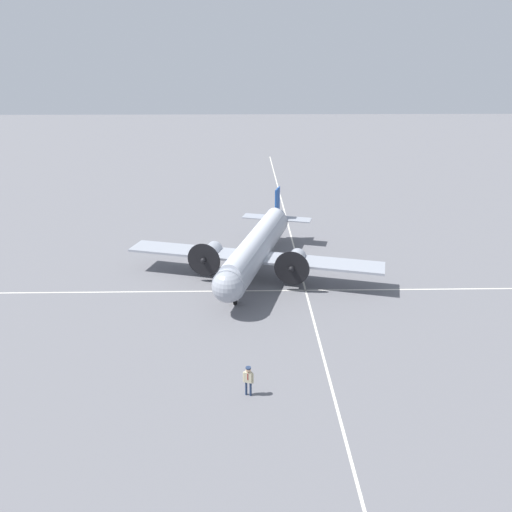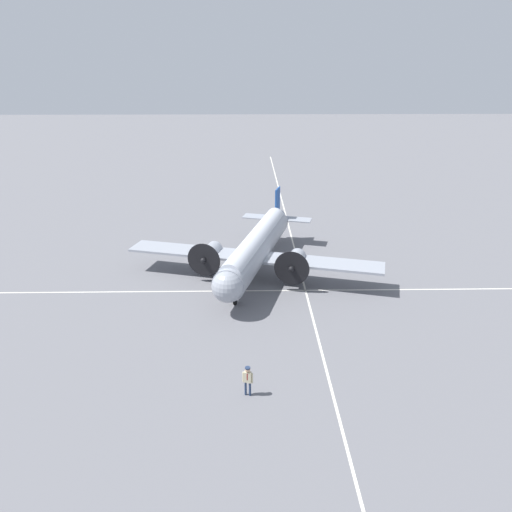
% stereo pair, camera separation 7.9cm
% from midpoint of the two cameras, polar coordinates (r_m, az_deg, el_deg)
% --- Properties ---
extents(ground_plane, '(300.00, 300.00, 0.00)m').
position_cam_midpoint_polar(ground_plane, '(44.89, 0.05, -1.96)').
color(ground_plane, slate).
extents(apron_line_eastwest, '(120.00, 0.16, 0.01)m').
position_cam_midpoint_polar(apron_line_eastwest, '(45.15, 5.20, -1.91)').
color(apron_line_eastwest, silver).
rests_on(apron_line_eastwest, ground_plane).
extents(apron_line_northsouth, '(0.16, 120.00, 0.01)m').
position_cam_midpoint_polar(apron_line_northsouth, '(41.47, 0.15, -3.99)').
color(apron_line_northsouth, silver).
rests_on(apron_line_northsouth, ground_plane).
extents(airliner_main, '(19.35, 22.16, 5.72)m').
position_cam_midpoint_polar(airliner_main, '(43.61, -0.08, 0.87)').
color(airliner_main, '#9399A3').
rests_on(airliner_main, ground_plane).
extents(crew_foreground, '(0.38, 0.61, 1.85)m').
position_cam_midpoint_polar(crew_foreground, '(28.77, -0.87, -13.74)').
color(crew_foreground, navy).
rests_on(crew_foreground, ground_plane).
extents(suitcase_near_door, '(0.47, 0.14, 0.48)m').
position_cam_midpoint_polar(suitcase_near_door, '(49.61, 4.81, 0.55)').
color(suitcase_near_door, '#232328').
rests_on(suitcase_near_door, ground_plane).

